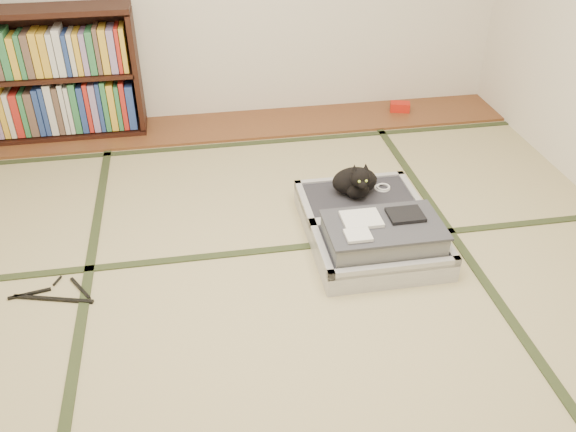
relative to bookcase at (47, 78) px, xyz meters
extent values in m
plane|color=tan|center=(1.37, -2.07, -0.45)|extent=(4.50, 4.50, 0.00)
cube|color=brown|center=(1.37, -0.07, -0.44)|extent=(4.00, 0.50, 0.02)
cube|color=red|center=(2.61, -0.04, -0.40)|extent=(0.17, 0.13, 0.07)
cube|color=#2D381E|center=(0.37, -2.07, -0.45)|extent=(0.05, 4.50, 0.01)
cube|color=#2D381E|center=(2.37, -2.07, -0.45)|extent=(0.05, 4.50, 0.01)
cube|color=#2D381E|center=(1.37, -1.67, -0.45)|extent=(4.00, 0.05, 0.01)
cube|color=#2D381E|center=(1.37, -0.37, -0.45)|extent=(4.00, 0.05, 0.01)
cube|color=black|center=(0.62, 0.00, 0.02)|extent=(0.04, 0.29, 0.82)
cube|color=black|center=(0.00, 0.00, -0.42)|extent=(1.27, 0.29, 0.04)
cube|color=black|center=(0.00, 0.00, 0.46)|extent=(1.27, 0.29, 0.04)
cube|color=black|center=(0.00, 0.00, 0.02)|extent=(1.22, 0.29, 0.03)
cube|color=black|center=(0.00, 0.14, 0.02)|extent=(1.27, 0.02, 0.82)
cube|color=gray|center=(0.00, -0.02, -0.20)|extent=(1.15, 0.20, 0.35)
cube|color=gray|center=(0.00, -0.02, 0.21)|extent=(1.15, 0.20, 0.31)
cube|color=#B6B7BC|center=(1.89, -1.87, -0.39)|extent=(0.68, 0.46, 0.12)
cube|color=#2A2930|center=(1.89, -1.87, -0.36)|extent=(0.61, 0.38, 0.09)
cube|color=#B6B7BC|center=(1.89, -2.08, -0.33)|extent=(0.68, 0.04, 0.05)
cube|color=#B6B7BC|center=(1.89, -1.66, -0.33)|extent=(0.68, 0.04, 0.05)
cube|color=#B6B7BC|center=(1.57, -1.87, -0.33)|extent=(0.04, 0.46, 0.05)
cube|color=#B6B7BC|center=(2.21, -1.87, -0.33)|extent=(0.04, 0.46, 0.05)
cube|color=#B6B7BC|center=(1.89, -1.42, -0.39)|extent=(0.68, 0.46, 0.12)
cube|color=#2A2930|center=(1.89, -1.42, -0.36)|extent=(0.61, 0.38, 0.09)
cube|color=#B6B7BC|center=(1.89, -1.63, -0.33)|extent=(0.68, 0.04, 0.05)
cube|color=#B6B7BC|center=(1.89, -1.21, -0.33)|extent=(0.68, 0.04, 0.05)
cube|color=#B6B7BC|center=(1.57, -1.42, -0.33)|extent=(0.04, 0.46, 0.05)
cube|color=#B6B7BC|center=(2.21, -1.42, -0.33)|extent=(0.04, 0.46, 0.05)
cylinder|color=black|center=(1.89, -1.64, -0.32)|extent=(0.61, 0.02, 0.02)
cube|color=gray|center=(1.89, -1.87, -0.28)|extent=(0.58, 0.36, 0.12)
cube|color=#3D3E46|center=(1.89, -1.87, -0.21)|extent=(0.60, 0.37, 0.01)
cube|color=silver|center=(1.78, -1.83, -0.19)|extent=(0.20, 0.16, 0.02)
cube|color=black|center=(2.02, -1.83, -0.19)|extent=(0.18, 0.15, 0.02)
cube|color=silver|center=(1.73, -1.96, -0.19)|extent=(0.13, 0.11, 0.02)
cube|color=white|center=(1.69, -2.09, -0.39)|extent=(0.05, 0.01, 0.04)
cube|color=white|center=(1.80, -2.09, -0.40)|extent=(0.05, 0.01, 0.03)
cube|color=orange|center=(2.12, -2.09, -0.39)|extent=(0.05, 0.01, 0.03)
cube|color=#197F33|center=(2.05, -2.09, -0.37)|extent=(0.04, 0.01, 0.03)
ellipsoid|color=black|center=(1.87, -1.37, -0.24)|extent=(0.26, 0.17, 0.16)
ellipsoid|color=black|center=(1.87, -1.45, -0.26)|extent=(0.13, 0.09, 0.09)
ellipsoid|color=black|center=(1.87, -1.47, -0.16)|extent=(0.11, 0.10, 0.11)
sphere|color=black|center=(1.87, -1.52, -0.18)|extent=(0.05, 0.05, 0.05)
cone|color=black|center=(1.84, -1.46, -0.10)|extent=(0.04, 0.05, 0.05)
cone|color=black|center=(1.90, -1.46, -0.10)|extent=(0.04, 0.05, 0.05)
sphere|color=#A5BF33|center=(1.85, -1.52, -0.15)|extent=(0.02, 0.02, 0.02)
sphere|color=#A5BF33|center=(1.89, -1.52, -0.15)|extent=(0.02, 0.02, 0.02)
cylinder|color=black|center=(1.96, -1.29, -0.30)|extent=(0.16, 0.10, 0.03)
torus|color=white|center=(2.05, -1.35, -0.31)|extent=(0.09, 0.09, 0.01)
torus|color=white|center=(2.06, -1.36, -0.30)|extent=(0.08, 0.08, 0.01)
cube|color=black|center=(0.22, -1.89, -0.44)|extent=(0.40, 0.13, 0.01)
cube|color=black|center=(0.10, -1.83, -0.44)|extent=(0.20, 0.05, 0.01)
cube|color=black|center=(0.34, -1.83, -0.44)|extent=(0.12, 0.18, 0.01)
cylinder|color=black|center=(0.22, -1.75, -0.44)|extent=(0.04, 0.07, 0.01)
camera|label=1|loc=(0.97, -4.32, 1.55)|focal=38.00mm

